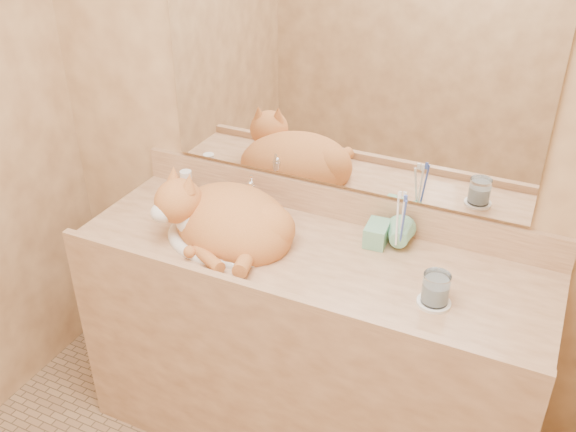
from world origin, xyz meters
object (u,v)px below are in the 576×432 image
at_px(sink_basin, 228,221).
at_px(toothbrush_cup, 398,242).
at_px(cat, 225,217).
at_px(vanity_counter, 306,351).
at_px(soap_dispenser, 374,230).
at_px(water_glass, 436,288).

relative_size(sink_basin, toothbrush_cup, 4.33).
distance_m(sink_basin, cat, 0.02).
relative_size(vanity_counter, toothbrush_cup, 15.98).
bearing_deg(toothbrush_cup, soap_dispenser, -166.01).
bearing_deg(soap_dispenser, cat, -168.30).
height_order(vanity_counter, water_glass, water_glass).
bearing_deg(toothbrush_cup, vanity_counter, -153.56).
relative_size(sink_basin, soap_dispenser, 2.65).
height_order(cat, water_glass, cat).
xyz_separation_m(soap_dispenser, water_glass, (0.26, -0.19, -0.02)).
distance_m(soap_dispenser, water_glass, 0.32).
bearing_deg(sink_basin, toothbrush_cup, 5.72).
bearing_deg(vanity_counter, toothbrush_cup, 26.44).
relative_size(cat, toothbrush_cup, 4.61).
bearing_deg(water_glass, soap_dispenser, 143.57).
distance_m(vanity_counter, sink_basin, 0.57).
distance_m(sink_basin, toothbrush_cup, 0.58).
distance_m(cat, water_glass, 0.75).
bearing_deg(toothbrush_cup, cat, -164.55).
bearing_deg(sink_basin, water_glass, -14.07).
bearing_deg(soap_dispenser, sink_basin, -168.45).
height_order(vanity_counter, toothbrush_cup, toothbrush_cup).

